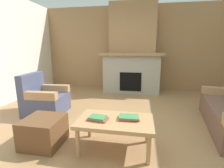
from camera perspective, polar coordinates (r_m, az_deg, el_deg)
The scene contains 8 objects.
ground at distance 2.93m, azimuth 3.06°, elevation -15.26°, with size 9.00×9.00×0.00m, color #9E754C.
wall_back_wood_panel at distance 5.59m, azimuth 7.25°, elevation 12.13°, with size 6.00×0.12×2.70m, color #997047.
fireplace at distance 5.22m, azimuth 6.95°, elevation 10.09°, with size 1.90×0.82×2.70m.
armchair at distance 3.76m, azimuth -22.48°, elevation -5.05°, with size 0.80×0.80×0.85m.
coffee_table at distance 2.25m, azimuth 1.08°, elevation -13.51°, with size 1.00×0.60×0.43m.
ottoman at distance 2.61m, azimuth -22.69°, elevation -14.99°, with size 0.52×0.52×0.40m, color brown.
book_stack_near_edge at distance 2.21m, azimuth -4.97°, elevation -11.76°, with size 0.28×0.20×0.05m.
book_stack_center at distance 2.24m, azimuth 5.94°, elevation -11.52°, with size 0.28×0.23×0.04m.
Camera 1 is at (0.32, -2.58, 1.35)m, focal length 26.22 mm.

